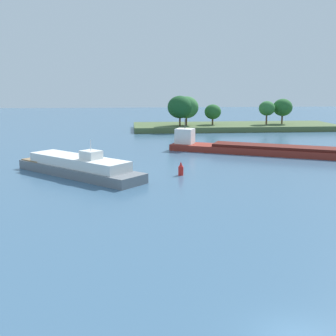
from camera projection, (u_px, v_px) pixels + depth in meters
The scene contains 4 objects.
treeline_island at pixel (226, 120), 112.33m from camera, with size 54.39×16.77×9.12m.
cargo_barge at pixel (287, 150), 72.32m from camera, with size 41.25×23.64×5.72m.
white_riverboat at pixel (78, 167), 56.55m from camera, with size 18.44×17.80×5.05m.
channel_buoy_red at pixel (181, 169), 56.68m from camera, with size 0.70×0.70×1.90m.
Camera 1 is at (-7.87, -17.52, 12.28)m, focal length 44.71 mm.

